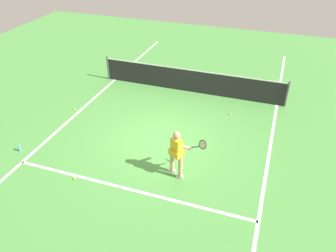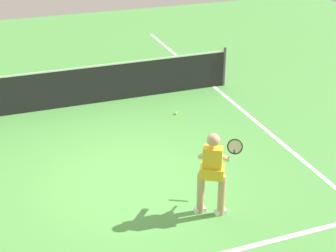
% 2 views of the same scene
% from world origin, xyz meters
% --- Properties ---
extents(ground_plane, '(27.26, 27.26, 0.00)m').
position_xyz_m(ground_plane, '(0.00, 0.00, 0.00)').
color(ground_plane, '#4C9342').
extents(sideline_right_marking, '(0.10, 18.97, 0.01)m').
position_xyz_m(sideline_right_marking, '(3.66, 0.00, 0.00)').
color(sideline_right_marking, white).
rests_on(sideline_right_marking, ground).
extents(court_net, '(8.00, 0.08, 1.10)m').
position_xyz_m(court_net, '(0.00, 3.85, 0.52)').
color(court_net, '#4C4C51').
rests_on(court_net, ground).
extents(tennis_player, '(1.06, 0.80, 1.55)m').
position_xyz_m(tennis_player, '(1.13, -1.52, 0.85)').
color(tennis_player, tan).
rests_on(tennis_player, ground).
extents(tennis_ball_mid, '(0.07, 0.07, 0.07)m').
position_xyz_m(tennis_ball_mid, '(2.00, 2.48, 0.03)').
color(tennis_ball_mid, '#D1E533').
rests_on(tennis_ball_mid, ground).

